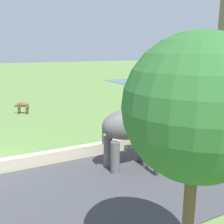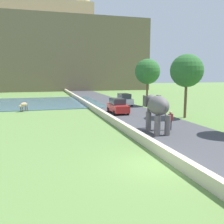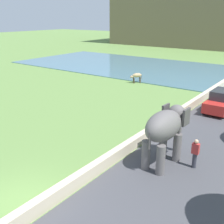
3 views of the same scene
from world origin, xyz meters
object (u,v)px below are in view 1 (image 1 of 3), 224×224
at_px(elephant, 132,128).
at_px(cow_tan, 198,95).
at_px(person_beside_elephant, 157,159).
at_px(cow_brown, 22,105).

relative_size(elephant, cow_tan, 2.73).
distance_m(elephant, person_beside_elephant, 1.95).
xyz_separation_m(cow_brown, cow_tan, (3.40, 18.16, 0.00)).
bearing_deg(cow_tan, cow_brown, -100.61).
xyz_separation_m(person_beside_elephant, cow_brown, (-15.72, -3.56, -0.04)).
xyz_separation_m(elephant, cow_tan, (-10.83, 15.06, -1.20)).
height_order(elephant, cow_brown, elephant).
height_order(elephant, person_beside_elephant, elephant).
bearing_deg(person_beside_elephant, cow_tan, 130.18).
distance_m(person_beside_elephant, cow_tan, 19.10).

